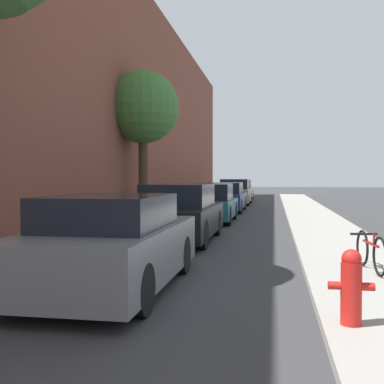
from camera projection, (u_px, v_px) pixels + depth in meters
ground_plane at (229, 228)px, 15.01m from camera, size 120.00×120.00×0.00m
sidewalk_left at (141, 224)px, 15.51m from camera, size 2.00×52.00×0.12m
sidewalk_right at (323, 227)px, 14.51m from camera, size 2.00×52.00×0.12m
building_facade_left at (101, 83)px, 15.59m from camera, size 0.70×52.00×9.46m
parked_car_grey at (112, 244)px, 6.76m from camera, size 1.73×3.99×1.36m
parked_car_black at (180, 214)px, 11.83m from camera, size 1.72×4.24×1.44m
parked_car_teal at (210, 204)px, 16.83m from camera, size 1.70×3.90×1.37m
parked_car_navy at (224, 197)px, 21.88m from camera, size 1.80×4.53×1.35m
parked_car_champagne at (235, 193)px, 27.35m from camera, size 1.74×4.11×1.47m
parked_car_silver at (240, 190)px, 32.98m from camera, size 1.77×4.33×1.38m
street_tree_far at (143, 108)px, 16.93m from camera, size 2.62×2.62×5.31m
fire_hydrant at (351, 286)px, 4.77m from camera, size 0.45×0.21×0.77m
bicycle at (370, 251)px, 7.52m from camera, size 0.44×1.48×0.60m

